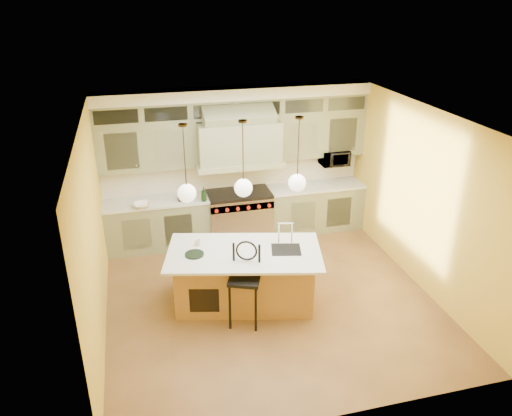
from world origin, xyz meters
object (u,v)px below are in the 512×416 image
object	(u,v)px
range	(239,215)
counter_stool	(245,279)
kitchen_island	(245,276)
microwave	(334,158)

from	to	relation	value
range	counter_stool	xyz separation A→B (m)	(-0.50, -2.63, 0.23)
kitchen_island	microwave	size ratio (longest dim) A/B	4.62
range	microwave	distance (m)	2.18
counter_stool	range	bearing A→B (deg)	101.49
counter_stool	microwave	xyz separation A→B (m)	(2.45, 2.74, 0.73)
range	microwave	size ratio (longest dim) A/B	2.21
kitchen_island	counter_stool	bearing A→B (deg)	-88.67
microwave	counter_stool	bearing A→B (deg)	-131.82
range	microwave	world-z (taller)	microwave
range	microwave	bearing A→B (deg)	3.12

